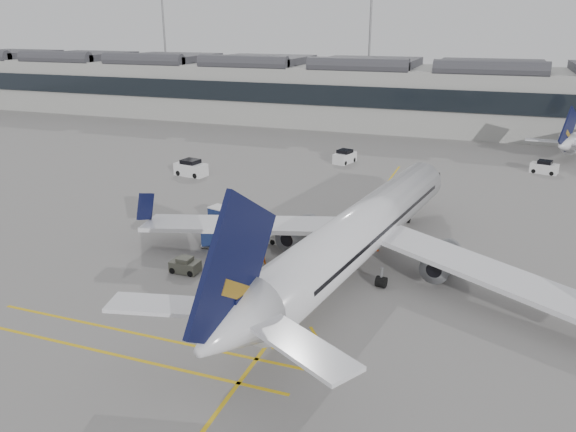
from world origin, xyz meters
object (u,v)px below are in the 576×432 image
(airliner_main, at_px, (360,232))
(pushback_tug, at_px, (185,266))
(ramp_agent_b, at_px, (262,256))
(baggage_cart_a, at_px, (307,236))
(ramp_agent_a, at_px, (296,246))
(belt_loader, at_px, (290,238))

(airliner_main, distance_m, pushback_tug, 14.06)
(ramp_agent_b, bearing_deg, airliner_main, 165.95)
(baggage_cart_a, height_order, pushback_tug, baggage_cart_a)
(airliner_main, distance_m, baggage_cart_a, 7.12)
(baggage_cart_a, distance_m, ramp_agent_a, 2.62)
(belt_loader, xyz_separation_m, baggage_cart_a, (1.47, 0.27, 0.30))
(airliner_main, xyz_separation_m, pushback_tug, (-12.83, -5.05, -2.74))
(baggage_cart_a, relative_size, pushback_tug, 0.81)
(pushback_tug, bearing_deg, ramp_agent_b, 30.93)
(pushback_tug, bearing_deg, airliner_main, 22.39)
(ramp_agent_a, xyz_separation_m, pushback_tug, (-7.16, -6.15, -0.30))
(airliner_main, height_order, ramp_agent_b, airliner_main)
(ramp_agent_b, bearing_deg, pushback_tug, 1.23)
(belt_loader, height_order, ramp_agent_b, belt_loader)
(baggage_cart_a, distance_m, pushback_tug, 11.40)
(airliner_main, bearing_deg, pushback_tug, -149.52)
(baggage_cart_a, bearing_deg, airliner_main, -19.91)
(ramp_agent_b, bearing_deg, ramp_agent_a, -149.72)
(belt_loader, bearing_deg, baggage_cart_a, 13.72)
(airliner_main, relative_size, ramp_agent_a, 24.46)
(airliner_main, bearing_deg, belt_loader, 162.87)
(pushback_tug, bearing_deg, baggage_cart_a, 51.27)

